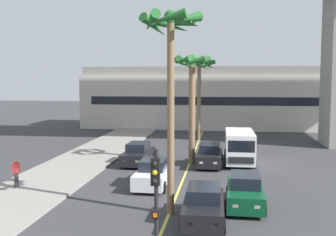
{
  "coord_description": "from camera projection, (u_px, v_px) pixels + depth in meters",
  "views": [
    {
      "loc": [
        2.41,
        -3.69,
        6.1
      ],
      "look_at": [
        0.0,
        14.0,
        4.44
      ],
      "focal_mm": 43.68,
      "sensor_mm": 36.0,
      "label": 1
    }
  ],
  "objects": [
    {
      "name": "sidewalk_left",
      "position": [
        22.0,
        195.0,
        21.38
      ],
      "size": [
        4.8,
        80.0,
        0.15
      ],
      "primitive_type": "cube",
      "color": "gray",
      "rests_on": "ground"
    },
    {
      "name": "lane_stripe_center",
      "position": [
        187.0,
        168.0,
        28.21
      ],
      "size": [
        0.14,
        56.0,
        0.01
      ],
      "primitive_type": "cube",
      "color": "#DBCC4C",
      "rests_on": "ground"
    },
    {
      "name": "pier_building_backdrop",
      "position": [
        205.0,
        98.0,
        52.72
      ],
      "size": [
        30.79,
        8.04,
        7.72
      ],
      "color": "beige",
      "rests_on": "ground"
    },
    {
      "name": "car_queue_front",
      "position": [
        210.0,
        156.0,
        29.05
      ],
      "size": [
        1.88,
        4.12,
        1.56
      ],
      "color": "black",
      "rests_on": "ground"
    },
    {
      "name": "car_queue_second",
      "position": [
        138.0,
        154.0,
        29.59
      ],
      "size": [
        1.96,
        4.16,
        1.56
      ],
      "color": "black",
      "rests_on": "ground"
    },
    {
      "name": "car_queue_third",
      "position": [
        204.0,
        206.0,
        17.51
      ],
      "size": [
        1.88,
        4.12,
        1.56
      ],
      "color": "black",
      "rests_on": "ground"
    },
    {
      "name": "car_queue_fourth",
      "position": [
        153.0,
        174.0,
        23.45
      ],
      "size": [
        1.88,
        4.12,
        1.56
      ],
      "color": "white",
      "rests_on": "ground"
    },
    {
      "name": "car_queue_fifth",
      "position": [
        245.0,
        192.0,
        19.72
      ],
      "size": [
        1.91,
        4.14,
        1.56
      ],
      "color": "#0C4728",
      "rests_on": "ground"
    },
    {
      "name": "delivery_van",
      "position": [
        240.0,
        146.0,
        29.86
      ],
      "size": [
        2.18,
        5.26,
        2.36
      ],
      "color": "white",
      "rests_on": "ground"
    },
    {
      "name": "traffic_light_median_near",
      "position": [
        156.0,
        203.0,
        11.31
      ],
      "size": [
        0.24,
        0.37,
        4.2
      ],
      "color": "black",
      "rests_on": "ground"
    },
    {
      "name": "palm_tree_near_median",
      "position": [
        199.0,
        73.0,
        40.83
      ],
      "size": [
        3.37,
        3.37,
        8.21
      ],
      "color": "brown",
      "rests_on": "ground"
    },
    {
      "name": "palm_tree_mid_median",
      "position": [
        171.0,
        47.0,
        18.01
      ],
      "size": [
        2.86,
        2.88,
        9.17
      ],
      "color": "brown",
      "rests_on": "ground"
    },
    {
      "name": "palm_tree_far_median",
      "position": [
        192.0,
        80.0,
        29.37
      ],
      "size": [
        2.92,
        2.92,
        7.92
      ],
      "color": "brown",
      "rests_on": "ground"
    },
    {
      "name": "pedestrian_near_crosswalk",
      "position": [
        16.0,
        173.0,
        22.55
      ],
      "size": [
        0.34,
        0.22,
        1.62
      ],
      "color": "#2D2D38",
      "rests_on": "sidewalk_left"
    }
  ]
}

